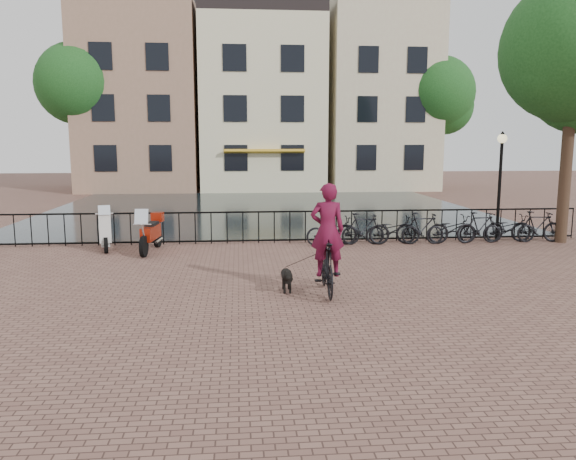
{
  "coord_description": "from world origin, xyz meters",
  "views": [
    {
      "loc": [
        -1.11,
        -9.66,
        3.21
      ],
      "look_at": [
        0.0,
        3.0,
        1.2
      ],
      "focal_mm": 35.0,
      "sensor_mm": 36.0,
      "label": 1
    }
  ],
  "objects": [
    {
      "name": "canal_water",
      "position": [
        0.0,
        17.3,
        0.0
      ],
      "size": [
        20.0,
        20.0,
        0.0
      ],
      "primitive_type": "plane",
      "color": "black",
      "rests_on": "ground"
    },
    {
      "name": "parked_bike_2",
      "position": [
        3.7,
        7.4,
        0.45
      ],
      "size": [
        1.74,
        0.67,
        0.9
      ],
      "primitive_type": "imported",
      "rotation": [
        0.0,
        0.0,
        1.53
      ],
      "color": "black",
      "rests_on": "ground"
    },
    {
      "name": "canal_house_left",
      "position": [
        -7.5,
        30.0,
        6.4
      ],
      "size": [
        7.5,
        9.0,
        12.8
      ],
      "color": "#916E54",
      "rests_on": "ground"
    },
    {
      "name": "motorcycle",
      "position": [
        -3.7,
        6.81,
        0.7
      ],
      "size": [
        0.7,
        2.0,
        1.4
      ],
      "rotation": [
        0.0,
        0.0,
        -0.12
      ],
      "color": "#9C1D0B",
      "rests_on": "ground"
    },
    {
      "name": "tree_far_left",
      "position": [
        -11.0,
        27.0,
        6.73
      ],
      "size": [
        5.04,
        5.04,
        9.27
      ],
      "color": "black",
      "rests_on": "ground"
    },
    {
      "name": "tree_far_right",
      "position": [
        12.0,
        27.0,
        6.35
      ],
      "size": [
        4.76,
        4.76,
        8.76
      ],
      "color": "black",
      "rests_on": "ground"
    },
    {
      "name": "parked_bike_0",
      "position": [
        1.8,
        7.4,
        0.45
      ],
      "size": [
        1.76,
        0.75,
        0.9
      ],
      "primitive_type": "imported",
      "rotation": [
        0.0,
        0.0,
        1.66
      ],
      "color": "black",
      "rests_on": "ground"
    },
    {
      "name": "ground",
      "position": [
        0.0,
        0.0,
        0.0
      ],
      "size": [
        100.0,
        100.0,
        0.0
      ],
      "primitive_type": "plane",
      "color": "brown",
      "rests_on": "ground"
    },
    {
      "name": "canal_house_mid",
      "position": [
        0.5,
        30.0,
        5.9
      ],
      "size": [
        8.0,
        9.5,
        11.8
      ],
      "color": "beige",
      "rests_on": "ground"
    },
    {
      "name": "dog",
      "position": [
        -0.11,
        2.09,
        0.27
      ],
      "size": [
        0.27,
        0.8,
        0.54
      ],
      "rotation": [
        0.0,
        0.0,
        -0.01
      ],
      "color": "black",
      "rests_on": "ground"
    },
    {
      "name": "tree_near_right",
      "position": [
        9.2,
        7.3,
        5.97
      ],
      "size": [
        4.48,
        4.48,
        8.24
      ],
      "color": "black",
      "rests_on": "ground"
    },
    {
      "name": "parked_bike_6",
      "position": [
        7.5,
        7.4,
        0.45
      ],
      "size": [
        1.72,
        0.62,
        0.9
      ],
      "primitive_type": "imported",
      "rotation": [
        0.0,
        0.0,
        1.56
      ],
      "color": "black",
      "rests_on": "ground"
    },
    {
      "name": "scooter",
      "position": [
        -5.13,
        7.32,
        0.72
      ],
      "size": [
        0.82,
        1.61,
        1.43
      ],
      "rotation": [
        0.0,
        0.0,
        0.26
      ],
      "color": "silver",
      "rests_on": "ground"
    },
    {
      "name": "lamp_post",
      "position": [
        7.2,
        7.6,
        2.38
      ],
      "size": [
        0.3,
        0.3,
        3.45
      ],
      "color": "black",
      "rests_on": "ground"
    },
    {
      "name": "parked_bike_5",
      "position": [
        6.55,
        7.4,
        0.5
      ],
      "size": [
        1.71,
        0.7,
        1.0
      ],
      "primitive_type": "imported",
      "rotation": [
        0.0,
        0.0,
        1.71
      ],
      "color": "black",
      "rests_on": "ground"
    },
    {
      "name": "canal_house_right",
      "position": [
        8.5,
        30.0,
        6.65
      ],
      "size": [
        7.0,
        9.0,
        13.3
      ],
      "color": "beige",
      "rests_on": "ground"
    },
    {
      "name": "parked_bike_3",
      "position": [
        4.65,
        7.4,
        0.5
      ],
      "size": [
        1.7,
        0.64,
        1.0
      ],
      "primitive_type": "imported",
      "rotation": [
        0.0,
        0.0,
        1.47
      ],
      "color": "black",
      "rests_on": "ground"
    },
    {
      "name": "parked_bike_4",
      "position": [
        5.6,
        7.4,
        0.45
      ],
      "size": [
        1.77,
        0.78,
        0.9
      ],
      "primitive_type": "imported",
      "rotation": [
        0.0,
        0.0,
        1.68
      ],
      "color": "black",
      "rests_on": "ground"
    },
    {
      "name": "parked_bike_1",
      "position": [
        2.75,
        7.4,
        0.5
      ],
      "size": [
        1.7,
        0.61,
        1.0
      ],
      "primitive_type": "imported",
      "rotation": [
        0.0,
        0.0,
        1.49
      ],
      "color": "black",
      "rests_on": "ground"
    },
    {
      "name": "cyclist",
      "position": [
        0.73,
        1.86,
        1.05
      ],
      "size": [
        0.89,
        2.04,
        2.76
      ],
      "rotation": [
        0.0,
        0.0,
        3.1
      ],
      "color": "black",
      "rests_on": "ground"
    },
    {
      "name": "railing",
      "position": [
        0.0,
        8.0,
        0.5
      ],
      "size": [
        20.0,
        0.05,
        1.02
      ],
      "color": "black",
      "rests_on": "ground"
    },
    {
      "name": "parked_bike_7",
      "position": [
        8.45,
        7.4,
        0.5
      ],
      "size": [
        1.71,
        0.67,
        1.0
      ],
      "primitive_type": "imported",
      "rotation": [
        0.0,
        0.0,
        1.45
      ],
      "color": "black",
      "rests_on": "ground"
    }
  ]
}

